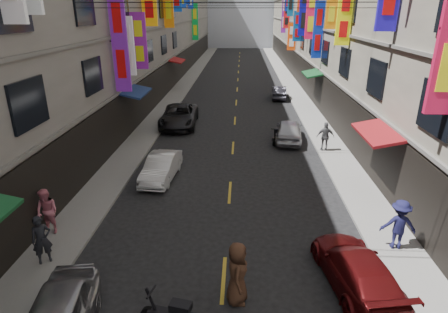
# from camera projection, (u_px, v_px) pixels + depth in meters

# --- Properties ---
(sidewalk_left) EXTENTS (2.00, 90.00, 0.12)m
(sidewalk_left) POSITION_uv_depth(u_px,v_px,m) (181.00, 88.00, 39.84)
(sidewalk_left) COLOR slate
(sidewalk_left) RESTS_ON ground
(sidewalk_right) EXTENTS (2.00, 90.00, 0.12)m
(sidewalk_right) POSITION_uv_depth(u_px,v_px,m) (294.00, 89.00, 39.31)
(sidewalk_right) COLOR slate
(sidewalk_right) RESTS_ON ground
(street_awnings) EXTENTS (13.99, 35.20, 0.41)m
(street_awnings) POSITION_uv_depth(u_px,v_px,m) (214.00, 92.00, 23.68)
(street_awnings) COLOR #165328
(street_awnings) RESTS_ON ground
(lane_markings) EXTENTS (0.12, 80.20, 0.01)m
(lane_markings) POSITION_uv_depth(u_px,v_px,m) (237.00, 95.00, 36.81)
(lane_markings) COLOR gold
(lane_markings) RESTS_ON ground
(scooter_far_right) EXTENTS (0.74, 1.76, 1.14)m
(scooter_far_right) POSITION_uv_depth(u_px,v_px,m) (277.00, 136.00, 23.61)
(scooter_far_right) COLOR black
(scooter_far_right) RESTS_ON ground
(car_left_mid) EXTENTS (1.58, 3.81, 1.23)m
(car_left_mid) POSITION_uv_depth(u_px,v_px,m) (161.00, 167.00, 18.46)
(car_left_mid) COLOR silver
(car_left_mid) RESTS_ON ground
(car_left_far) EXTENTS (2.64, 5.40, 1.48)m
(car_left_far) POSITION_uv_depth(u_px,v_px,m) (179.00, 116.00, 26.93)
(car_left_far) COLOR black
(car_left_far) RESTS_ON ground
(car_right_near) EXTENTS (2.34, 4.42, 1.22)m
(car_right_near) POSITION_uv_depth(u_px,v_px,m) (357.00, 269.00, 11.20)
(car_right_near) COLOR #5E1011
(car_right_near) RESTS_ON ground
(car_right_mid) EXTENTS (2.10, 4.26, 1.40)m
(car_right_mid) POSITION_uv_depth(u_px,v_px,m) (289.00, 130.00, 23.85)
(car_right_mid) COLOR #BBBBC0
(car_right_mid) RESTS_ON ground
(car_right_far) EXTENTS (1.53, 3.72, 1.20)m
(car_right_far) POSITION_uv_depth(u_px,v_px,m) (279.00, 92.00, 35.29)
(car_right_far) COLOR #2A2931
(car_right_far) RESTS_ON ground
(pedestrian_lnear) EXTENTS (0.82, 0.81, 1.67)m
(pedestrian_lnear) POSITION_uv_depth(u_px,v_px,m) (42.00, 240.00, 12.04)
(pedestrian_lnear) COLOR black
(pedestrian_lnear) RESTS_ON sidewalk_left
(pedestrian_lfar) EXTENTS (0.98, 0.80, 1.75)m
(pedestrian_lfar) POSITION_uv_depth(u_px,v_px,m) (47.00, 212.00, 13.63)
(pedestrian_lfar) COLOR #DB7488
(pedestrian_lfar) RESTS_ON sidewalk_left
(pedestrian_rnear) EXTENTS (1.23, 0.72, 1.81)m
(pedestrian_rnear) POSITION_uv_depth(u_px,v_px,m) (399.00, 224.00, 12.77)
(pedestrian_rnear) COLOR #15153C
(pedestrian_rnear) RESTS_ON sidewalk_right
(pedestrian_rfar) EXTENTS (1.03, 0.63, 1.71)m
(pedestrian_rfar) POSITION_uv_depth(u_px,v_px,m) (325.00, 137.00, 21.79)
(pedestrian_rfar) COLOR #565558
(pedestrian_rfar) RESTS_ON sidewalk_right
(pedestrian_crossing) EXTENTS (0.67, 0.96, 1.93)m
(pedestrian_crossing) POSITION_uv_depth(u_px,v_px,m) (237.00, 273.00, 10.49)
(pedestrian_crossing) COLOR #472B1C
(pedestrian_crossing) RESTS_ON ground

